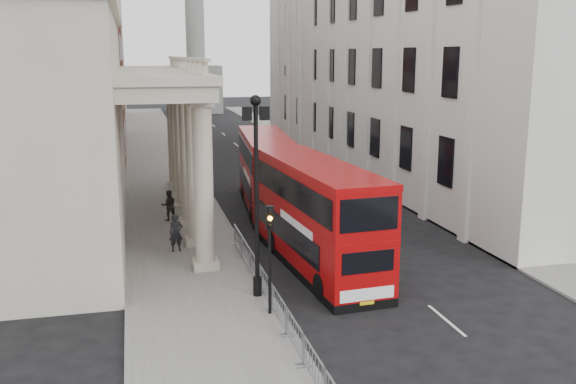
% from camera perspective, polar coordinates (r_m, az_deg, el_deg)
% --- Properties ---
extents(ground, '(260.00, 260.00, 0.00)m').
position_cam_1_polar(ground, '(23.79, 0.64, -12.70)').
color(ground, black).
rests_on(ground, ground).
extents(sidewalk_west, '(6.00, 140.00, 0.12)m').
position_cam_1_polar(sidewalk_west, '(51.92, -10.89, 0.92)').
color(sidewalk_west, slate).
rests_on(sidewalk_west, ground).
extents(sidewalk_east, '(3.00, 140.00, 0.12)m').
position_cam_1_polar(sidewalk_east, '(55.20, 6.47, 1.73)').
color(sidewalk_east, slate).
rests_on(sidewalk_east, ground).
extents(kerb, '(0.20, 140.00, 0.14)m').
position_cam_1_polar(kerb, '(52.13, -7.65, 1.09)').
color(kerb, slate).
rests_on(kerb, ground).
extents(portico_building, '(9.00, 28.00, 12.00)m').
position_cam_1_polar(portico_building, '(39.44, -21.25, 5.53)').
color(portico_building, '#A59B8A').
rests_on(portico_building, ground).
extents(brick_building, '(9.00, 32.00, 22.00)m').
position_cam_1_polar(brick_building, '(69.09, -18.47, 12.41)').
color(brick_building, maroon).
rests_on(brick_building, ground).
extents(west_building_far, '(9.00, 30.00, 20.00)m').
position_cam_1_polar(west_building_far, '(101.03, -17.05, 11.67)').
color(west_building_far, '#A59B8A').
rests_on(west_building_far, ground).
extents(east_building, '(8.00, 55.00, 25.00)m').
position_cam_1_polar(east_building, '(57.11, 8.50, 14.57)').
color(east_building, beige).
rests_on(east_building, ground).
extents(monument_column, '(8.00, 8.00, 54.20)m').
position_cam_1_polar(monument_column, '(113.63, -8.30, 15.09)').
color(monument_column, '#60605E').
rests_on(monument_column, ground).
extents(lamp_post_south, '(1.05, 0.44, 8.32)m').
position_cam_1_polar(lamp_post_south, '(25.86, -2.83, 0.80)').
color(lamp_post_south, black).
rests_on(lamp_post_south, sidewalk_west).
extents(lamp_post_mid, '(1.05, 0.44, 8.32)m').
position_cam_1_polar(lamp_post_mid, '(41.49, -7.07, 5.04)').
color(lamp_post_mid, black).
rests_on(lamp_post_mid, sidewalk_west).
extents(lamp_post_north, '(1.05, 0.44, 8.32)m').
position_cam_1_polar(lamp_post_north, '(57.33, -9.00, 6.94)').
color(lamp_post_north, black).
rests_on(lamp_post_north, sidewalk_west).
extents(traffic_light, '(0.28, 0.33, 4.30)m').
position_cam_1_polar(traffic_light, '(24.40, -1.65, -4.26)').
color(traffic_light, black).
rests_on(traffic_light, sidewalk_west).
extents(crowd_barriers, '(0.50, 18.75, 1.10)m').
position_cam_1_polar(crowd_barriers, '(25.45, -1.40, -9.36)').
color(crowd_barriers, gray).
rests_on(crowd_barriers, sidewalk_west).
extents(bus_near, '(3.68, 11.87, 5.05)m').
position_cam_1_polar(bus_near, '(30.35, 2.51, -1.88)').
color(bus_near, '#990708').
rests_on(bus_near, ground).
extents(bus_far, '(3.77, 11.48, 4.87)m').
position_cam_1_polar(bus_far, '(42.14, -1.98, 1.98)').
color(bus_far, '#A00709').
rests_on(bus_far, ground).
extents(pedestrian_a, '(0.76, 0.55, 1.93)m').
position_cam_1_polar(pedestrian_a, '(33.18, -9.92, -3.60)').
color(pedestrian_a, black).
rests_on(pedestrian_a, sidewalk_west).
extents(pedestrian_b, '(0.95, 0.77, 1.86)m').
position_cam_1_polar(pedestrian_b, '(39.39, -10.55, -1.16)').
color(pedestrian_b, black).
rests_on(pedestrian_b, sidewalk_west).
extents(pedestrian_c, '(1.00, 0.76, 1.83)m').
position_cam_1_polar(pedestrian_c, '(38.83, -8.35, -1.31)').
color(pedestrian_c, black).
rests_on(pedestrian_c, sidewalk_west).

